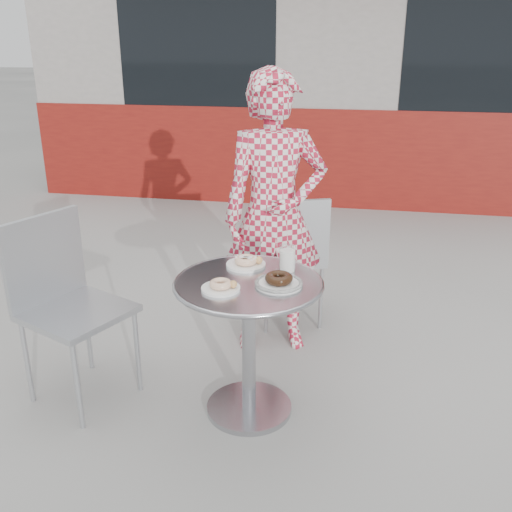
% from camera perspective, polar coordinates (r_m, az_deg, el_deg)
% --- Properties ---
extents(ground, '(60.00, 60.00, 0.00)m').
position_cam_1_polar(ground, '(2.80, -1.75, -15.38)').
color(ground, '#A6A39E').
rests_on(ground, ground).
extents(storefront, '(6.02, 4.55, 3.00)m').
position_cam_1_polar(storefront, '(7.77, 7.45, 19.59)').
color(storefront, gray).
rests_on(storefront, ground).
extents(bistro_table, '(0.66, 0.66, 0.67)m').
position_cam_1_polar(bistro_table, '(2.55, -0.74, -5.91)').
color(bistro_table, '#B6B6BB').
rests_on(bistro_table, ground).
extents(chair_far, '(0.50, 0.50, 0.82)m').
position_cam_1_polar(chair_far, '(3.52, 3.24, -2.60)').
color(chair_far, '#B1B4B9').
rests_on(chair_far, ground).
extents(chair_left, '(0.56, 0.56, 0.90)m').
position_cam_1_polar(chair_left, '(2.90, -17.20, -8.54)').
color(chair_left, '#B1B4B9').
rests_on(chair_left, ground).
extents(seated_person, '(0.64, 0.52, 1.53)m').
position_cam_1_polar(seated_person, '(3.07, 1.85, 4.03)').
color(seated_person, '#A71931').
rests_on(seated_person, ground).
extents(plate_far, '(0.18, 0.18, 0.05)m').
position_cam_1_polar(plate_far, '(2.64, -0.95, -0.62)').
color(plate_far, white).
rests_on(plate_far, bistro_table).
extents(plate_near, '(0.17, 0.17, 0.04)m').
position_cam_1_polar(plate_near, '(2.40, -3.48, -3.02)').
color(plate_near, white).
rests_on(plate_near, bistro_table).
extents(plate_checker, '(0.21, 0.21, 0.05)m').
position_cam_1_polar(plate_checker, '(2.44, 2.29, -2.59)').
color(plate_checker, white).
rests_on(plate_checker, bistro_table).
extents(milk_cup, '(0.08, 0.08, 0.12)m').
position_cam_1_polar(milk_cup, '(2.58, 3.16, -0.33)').
color(milk_cup, white).
rests_on(milk_cup, bistro_table).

